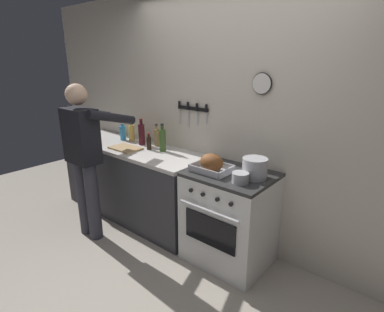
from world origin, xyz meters
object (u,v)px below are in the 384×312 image
Objects in this scene: cutting_board at (125,148)px; bottle_vinegar at (157,137)px; bottle_wine_red at (142,134)px; stove at (229,217)px; bottle_soy_sauce at (149,143)px; bottle_dish_soap at (123,133)px; roasting_pan at (212,164)px; bottle_olive_oil at (163,140)px; person_cook at (85,153)px; stock_pot at (255,168)px; bottle_cooking_oil at (132,133)px; saucepan at (240,178)px.

bottle_vinegar is (0.18, 0.33, 0.10)m from cutting_board.
bottle_wine_red is (0.00, 0.25, 0.12)m from cutting_board.
stove is 4.70× the size of bottle_soy_sauce.
cutting_board is 0.44m from bottle_dish_soap.
bottle_vinegar reaches higher than stove.
roasting_pan is 1.13× the size of bottle_olive_oil.
bottle_dish_soap is at bearing 25.66° from person_cook.
person_cook is 0.84m from bottle_vinegar.
bottle_vinegar is at bearing 172.94° from stock_pot.
bottle_soy_sauce is (-1.13, 0.04, 0.53)m from stove.
bottle_vinegar is at bearing 4.39° from bottle_cooking_oil.
stock_pot is 1.35m from bottle_soy_sauce.
bottle_dish_soap reaches higher than roasting_pan.
cutting_board is 1.16× the size of bottle_olive_oil.
person_cook is (-1.41, -0.60, 0.50)m from stove.
bottle_wine_red is at bearing 0.84° from bottle_dish_soap.
saucepan is (-0.04, -0.17, -0.05)m from stock_pot.
bottle_cooking_oil is (-0.18, 0.77, 0.05)m from person_cook.
cutting_board is at bearing -178.25° from roasting_pan.
saucepan is 1.53m from cutting_board.
saucepan is at bearing -102.44° from stock_pot.
stove is 3.95× the size of bottle_dish_soap.
stove is at bearing 141.87° from saucepan.
stock_pot is at bearing -3.03° from bottle_olive_oil.
roasting_pan is 0.39m from stock_pot.
bottle_soy_sauce is at bearing -21.42° from bottle_wine_red.
stock_pot is 1.13× the size of bottle_soy_sauce.
bottle_soy_sauce is (-1.31, 0.18, 0.03)m from saucepan.
bottle_olive_oil is at bearing -27.72° from bottle_vinegar.
roasting_pan is 0.98m from bottle_soy_sauce.
roasting_pan is 2.46× the size of saucepan.
person_cook is 4.72× the size of roasting_pan.
roasting_pan reaches higher than cutting_board.
bottle_wine_red is 1.29× the size of bottle_cooking_oil.
person_cook reaches higher than bottle_soy_sauce.
saucepan is 1.80m from bottle_cooking_oil.
bottle_olive_oil reaches higher than bottle_cooking_oil.
bottle_olive_oil is 0.64m from bottle_cooking_oil.
saucepan is at bearing -7.87° from bottle_dish_soap.
saucepan is 0.75× the size of bottle_soy_sauce.
bottle_soy_sauce reaches higher than cutting_board.
person_cook reaches higher than stove.
bottle_vinegar reaches higher than bottle_soy_sauce.
bottle_olive_oil reaches higher than cutting_board.
bottle_olive_oil is at bearing -2.21° from bottle_dish_soap.
bottle_wine_red reaches higher than bottle_vinegar.
cutting_board is 1.37× the size of bottle_vinegar.
bottle_cooking_oil is (-0.24, 0.29, 0.09)m from cutting_board.
stove is 2.50× the size of cutting_board.
person_cook is at bearing -113.47° from bottle_soy_sauce.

